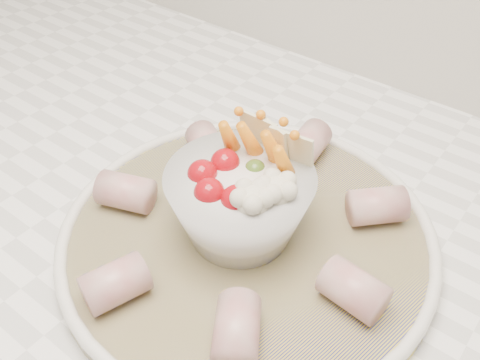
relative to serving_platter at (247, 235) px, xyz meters
The scene contains 3 objects.
serving_platter is the anchor object (origin of this frame).
veggie_bowl 0.05m from the serving_platter, 153.88° to the right, with size 0.14×0.14×0.11m.
cured_meat_rolls 0.02m from the serving_platter, 157.89° to the left, with size 0.30×0.32×0.04m.
Camera 1 is at (0.17, 1.11, 1.31)m, focal length 40.00 mm.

